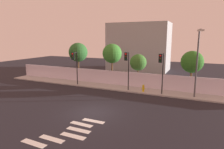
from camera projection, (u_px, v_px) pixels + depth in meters
The scene contains 14 objects.
ground_plane at pixel (93, 112), 16.59m from camera, with size 80.00×80.00×0.00m, color black.
sidewalk at pixel (127, 89), 23.92m from camera, with size 36.00×2.40×0.15m, color #A7A7A7.
perimeter_wall at pixel (130, 79), 24.90m from camera, with size 36.00×0.18×1.80m, color silver.
crosswalk_marking at pixel (70, 132), 13.17m from camera, with size 3.48×4.73×0.01m.
traffic_light_left at pixel (127, 63), 22.07m from camera, with size 0.34×1.21×4.49m.
traffic_light_center at pixel (75, 61), 24.89m from camera, with size 0.42×1.32×4.28m.
traffic_light_right at pixel (162, 65), 20.44m from camera, with size 0.36×1.36×4.46m.
street_lamp_curbside at pixel (197, 59), 19.47m from camera, with size 0.62×1.64×6.89m.
fire_hydrant at pixel (143, 88), 22.38m from camera, with size 0.44×0.26×0.81m.
roadside_tree_leftmost at pixel (78, 52), 28.62m from camera, with size 2.76×2.76×5.51m.
roadside_tree_midleft at pixel (112, 54), 26.41m from camera, with size 2.61×2.61×5.44m.
roadside_tree_midright at pixel (138, 62), 25.11m from camera, with size 2.13×2.13×4.17m.
roadside_tree_rightmost at pixel (192, 62), 22.44m from camera, with size 2.53×2.53×4.76m.
low_building_distant at pixel (139, 47), 38.09m from camera, with size 11.50×6.00×9.00m, color #A0A0A0.
Camera 1 is at (7.94, -13.66, 6.20)m, focal length 31.42 mm.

